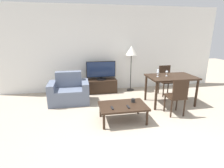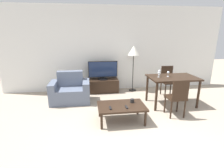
# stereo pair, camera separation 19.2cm
# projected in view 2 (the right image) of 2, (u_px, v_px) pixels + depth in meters

# --- Properties ---
(ground_plane) EXTENTS (18.00, 18.00, 0.00)m
(ground_plane) POSITION_uv_depth(u_px,v_px,m) (143.00, 145.00, 3.04)
(ground_plane) COLOR tan
(wall_back) EXTENTS (7.28, 0.06, 2.70)m
(wall_back) POSITION_uv_depth(u_px,v_px,m) (115.00, 49.00, 5.73)
(wall_back) COLOR white
(wall_back) RESTS_ON ground_plane
(armchair) EXTENTS (1.07, 0.69, 0.83)m
(armchair) POSITION_uv_depth(u_px,v_px,m) (70.00, 91.00, 4.87)
(armchair) COLOR slate
(armchair) RESTS_ON ground_plane
(tv_stand) EXTENTS (0.98, 0.46, 0.42)m
(tv_stand) POSITION_uv_depth(u_px,v_px,m) (103.00, 86.00, 5.71)
(tv_stand) COLOR black
(tv_stand) RESTS_ON ground_plane
(tv) EXTENTS (0.93, 0.32, 0.59)m
(tv) POSITION_uv_depth(u_px,v_px,m) (103.00, 70.00, 5.57)
(tv) COLOR black
(tv) RESTS_ON tv_stand
(coffee_table) EXTENTS (1.02, 0.67, 0.37)m
(coffee_table) POSITION_uv_depth(u_px,v_px,m) (121.00, 107.00, 3.77)
(coffee_table) COLOR black
(coffee_table) RESTS_ON ground_plane
(dining_table) EXTENTS (1.24, 0.80, 0.77)m
(dining_table) POSITION_uv_depth(u_px,v_px,m) (172.00, 80.00, 4.58)
(dining_table) COLOR black
(dining_table) RESTS_ON ground_plane
(dining_chair_near) EXTENTS (0.40, 0.40, 0.90)m
(dining_chair_near) POSITION_uv_depth(u_px,v_px,m) (177.00, 96.00, 3.93)
(dining_chair_near) COLOR black
(dining_chair_near) RESTS_ON ground_plane
(dining_chair_far) EXTENTS (0.40, 0.40, 0.90)m
(dining_chair_far) POSITION_uv_depth(u_px,v_px,m) (168.00, 79.00, 5.33)
(dining_chair_far) COLOR black
(dining_chair_far) RESTS_ON ground_plane
(floor_lamp) EXTENTS (0.37, 0.37, 1.48)m
(floor_lamp) POSITION_uv_depth(u_px,v_px,m) (134.00, 52.00, 5.53)
(floor_lamp) COLOR black
(floor_lamp) RESTS_ON ground_plane
(remote_primary) EXTENTS (0.04, 0.15, 0.02)m
(remote_primary) POSITION_uv_depth(u_px,v_px,m) (127.00, 107.00, 3.65)
(remote_primary) COLOR black
(remote_primary) RESTS_ON coffee_table
(remote_secondary) EXTENTS (0.04, 0.15, 0.02)m
(remote_secondary) POSITION_uv_depth(u_px,v_px,m) (110.00, 108.00, 3.60)
(remote_secondary) COLOR black
(remote_secondary) RESTS_ON coffee_table
(cup_white_near) EXTENTS (0.09, 0.09, 0.09)m
(cup_white_near) POSITION_uv_depth(u_px,v_px,m) (132.00, 101.00, 3.89)
(cup_white_near) COLOR black
(cup_white_near) RESTS_ON coffee_table
(wine_glass_left) EXTENTS (0.07, 0.07, 0.15)m
(wine_glass_left) POSITION_uv_depth(u_px,v_px,m) (159.00, 73.00, 4.49)
(wine_glass_left) COLOR silver
(wine_glass_left) RESTS_ON dining_table
(wine_glass_center) EXTENTS (0.07, 0.07, 0.15)m
(wine_glass_center) POSITION_uv_depth(u_px,v_px,m) (159.00, 71.00, 4.72)
(wine_glass_center) COLOR silver
(wine_glass_center) RESTS_ON dining_table
(wine_glass_right) EXTENTS (0.07, 0.07, 0.15)m
(wine_glass_right) POSITION_uv_depth(u_px,v_px,m) (168.00, 73.00, 4.54)
(wine_glass_right) COLOR silver
(wine_glass_right) RESTS_ON dining_table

